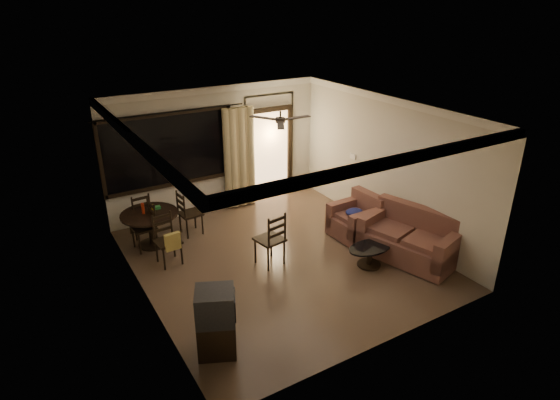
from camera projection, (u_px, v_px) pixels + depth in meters
ground at (280, 259)px, 8.79m from camera, size 5.50×5.50×0.00m
room_shell at (261, 137)px, 9.73m from camera, size 5.50×6.70×5.50m
dining_table at (150, 220)px, 9.07m from camera, size 1.10×1.10×0.91m
dining_chair_west at (145, 235)px, 9.05m from camera, size 0.45×0.45×0.95m
dining_chair_east at (190, 221)px, 9.62m from camera, size 0.45×0.45×0.95m
dining_chair_south at (169, 249)px, 8.52m from camera, size 0.45×0.51×0.95m
dining_chair_north at (141, 223)px, 9.56m from camera, size 0.45×0.45×0.95m
tv_cabinet at (216, 322)px, 6.31m from camera, size 0.66×0.64×0.99m
sofa at (410, 240)px, 8.70m from camera, size 1.36×1.92×0.93m
armchair at (358, 220)px, 9.49m from camera, size 0.90×0.90×0.87m
coffee_table at (370, 253)px, 8.48m from camera, size 0.88×0.53×0.39m
side_chair at (270, 249)px, 8.51m from camera, size 0.53×0.53×1.05m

